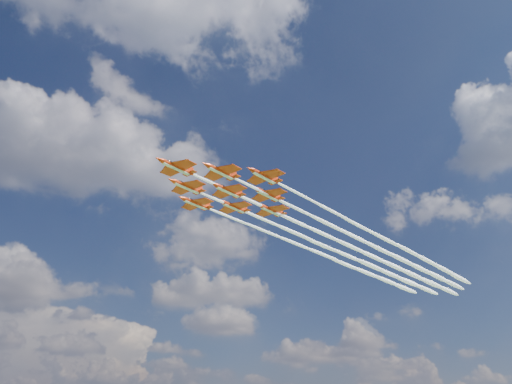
# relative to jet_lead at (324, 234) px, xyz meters

# --- Properties ---
(jet_lead) EXTENTS (109.37, 77.08, 2.89)m
(jet_lead) POSITION_rel_jet_lead_xyz_m (0.00, 0.00, 0.00)
(jet_lead) COLOR red
(jet_row2_port) EXTENTS (109.37, 77.08, 2.89)m
(jet_row2_port) POSITION_rel_jet_lead_xyz_m (10.88, -0.16, 0.00)
(jet_row2_port) COLOR red
(jet_row2_starb) EXTENTS (109.37, 77.08, 2.89)m
(jet_row2_starb) POSITION_rel_jet_lead_xyz_m (3.67, 10.24, 0.00)
(jet_row2_starb) COLOR red
(jet_row3_port) EXTENTS (109.37, 77.08, 2.89)m
(jet_row3_port) POSITION_rel_jet_lead_xyz_m (21.75, -0.31, 0.00)
(jet_row3_port) COLOR red
(jet_row3_centre) EXTENTS (109.37, 77.08, 2.89)m
(jet_row3_centre) POSITION_rel_jet_lead_xyz_m (14.54, 10.08, 0.00)
(jet_row3_centre) COLOR red
(jet_row3_starb) EXTENTS (109.37, 77.08, 2.89)m
(jet_row3_starb) POSITION_rel_jet_lead_xyz_m (7.33, 20.48, 0.00)
(jet_row3_starb) COLOR red
(jet_row4_port) EXTENTS (109.37, 77.08, 2.89)m
(jet_row4_port) POSITION_rel_jet_lead_xyz_m (25.42, 9.93, 0.00)
(jet_row4_port) COLOR red
(jet_row4_starb) EXTENTS (109.37, 77.08, 2.89)m
(jet_row4_starb) POSITION_rel_jet_lead_xyz_m (18.21, 20.33, 0.00)
(jet_row4_starb) COLOR red
(jet_tail) EXTENTS (109.37, 77.08, 2.89)m
(jet_tail) POSITION_rel_jet_lead_xyz_m (29.08, 20.17, 0.00)
(jet_tail) COLOR red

